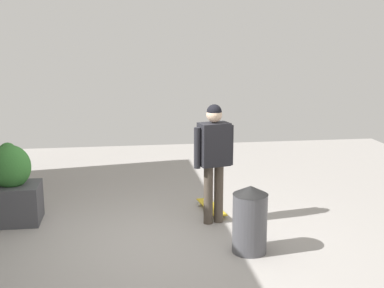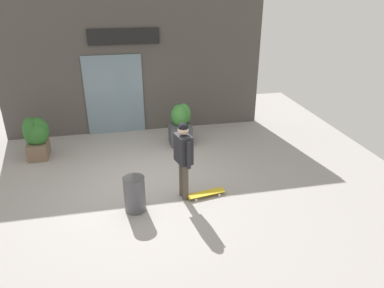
{
  "view_description": "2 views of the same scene",
  "coord_description": "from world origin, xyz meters",
  "px_view_note": "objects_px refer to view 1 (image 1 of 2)",
  "views": [
    {
      "loc": [
        -5.93,
        0.41,
        2.57
      ],
      "look_at": [
        0.9,
        -0.56,
        1.1
      ],
      "focal_mm": 46.74,
      "sensor_mm": 36.0,
      "label": 1
    },
    {
      "loc": [
        -0.49,
        -7.21,
        4.21
      ],
      "look_at": [
        0.9,
        -0.56,
        1.1
      ],
      "focal_mm": 33.61,
      "sensor_mm": 36.0,
      "label": 2
    }
  ],
  "objects_px": {
    "planter_box_left": "(14,182)",
    "trash_bin": "(250,219)",
    "skateboard": "(211,207)",
    "skateboarder": "(214,152)"
  },
  "relations": [
    {
      "from": "skateboard",
      "to": "planter_box_left",
      "type": "xyz_separation_m",
      "value": [
        -0.03,
        2.83,
        0.52
      ]
    },
    {
      "from": "skateboard",
      "to": "trash_bin",
      "type": "distance_m",
      "value": 1.56
    },
    {
      "from": "skateboarder",
      "to": "planter_box_left",
      "type": "bearing_deg",
      "value": 66.93
    },
    {
      "from": "planter_box_left",
      "to": "trash_bin",
      "type": "height_order",
      "value": "planter_box_left"
    },
    {
      "from": "skateboard",
      "to": "skateboarder",
      "type": "bearing_deg",
      "value": 163.54
    },
    {
      "from": "skateboarder",
      "to": "skateboard",
      "type": "xyz_separation_m",
      "value": [
        0.47,
        -0.06,
        -0.97
      ]
    },
    {
      "from": "trash_bin",
      "to": "skateboard",
      "type": "bearing_deg",
      "value": 7.55
    },
    {
      "from": "planter_box_left",
      "to": "trash_bin",
      "type": "relative_size",
      "value": 1.35
    },
    {
      "from": "skateboarder",
      "to": "trash_bin",
      "type": "relative_size",
      "value": 2.01
    },
    {
      "from": "skateboarder",
      "to": "planter_box_left",
      "type": "distance_m",
      "value": 2.84
    }
  ]
}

